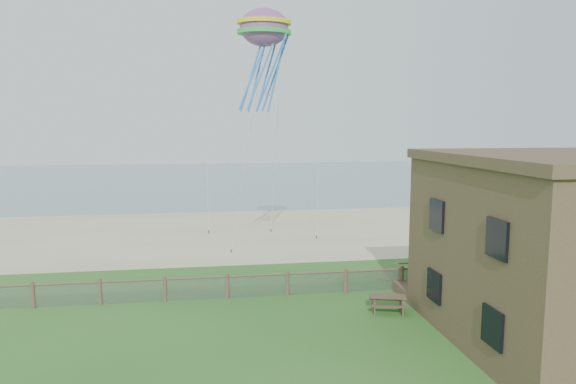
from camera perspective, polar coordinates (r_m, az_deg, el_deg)
ground at (r=20.75m, az=2.53°, el=-16.65°), size 160.00×160.00×0.00m
sand_beach at (r=41.63m, az=-3.34°, el=-4.39°), size 72.00×20.00×0.02m
ocean at (r=85.10m, az=-6.08°, el=1.57°), size 160.00×68.00×0.02m
chainlink_fence at (r=26.09m, az=-0.05°, el=-10.26°), size 36.20×0.20×1.25m
motel_deck at (r=30.05m, az=25.96°, el=-9.24°), size 15.00×2.00×0.50m
picnic_table at (r=24.43m, az=11.01°, el=-12.16°), size 1.87×1.58×0.68m
octopus_kite at (r=31.27m, az=-2.64°, el=14.76°), size 3.69×3.05×6.57m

